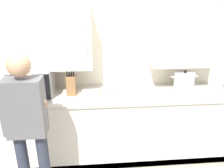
# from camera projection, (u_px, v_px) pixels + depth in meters

# --- Properties ---
(back_wall_tiled) EXTENTS (4.02, 0.44, 2.61)m
(back_wall_tiled) POSITION_uv_depth(u_px,v_px,m) (121.00, 53.00, 2.88)
(back_wall_tiled) COLOR beige
(back_wall_tiled) RESTS_ON ground_plane
(counter_unit) EXTENTS (3.07, 0.64, 0.92)m
(counter_unit) POSITION_uv_depth(u_px,v_px,m) (123.00, 125.00, 2.91)
(counter_unit) COLOR beige
(counter_unit) RESTS_ON ground_plane
(microwave_oven) EXTENTS (0.49, 0.39, 0.34)m
(microwave_oven) POSITION_uv_depth(u_px,v_px,m) (31.00, 83.00, 2.63)
(microwave_oven) COLOR #B7BABF
(microwave_oven) RESTS_ON counter_unit
(wooden_spoon) EXTENTS (0.19, 0.24, 0.02)m
(wooden_spoon) POSITION_uv_depth(u_px,v_px,m) (106.00, 92.00, 2.77)
(wooden_spoon) COLOR tan
(wooden_spoon) RESTS_ON counter_unit
(stock_pot) EXTENTS (0.36, 0.26, 0.28)m
(stock_pot) POSITION_uv_depth(u_px,v_px,m) (184.00, 82.00, 2.78)
(stock_pot) COLOR #B7BABF
(stock_pot) RESTS_ON counter_unit
(knife_block) EXTENTS (0.11, 0.15, 0.32)m
(knife_block) POSITION_uv_depth(u_px,v_px,m) (71.00, 85.00, 2.68)
(knife_block) COLOR brown
(knife_block) RESTS_ON counter_unit
(person_figure) EXTENTS (0.44, 0.57, 1.62)m
(person_figure) POSITION_uv_depth(u_px,v_px,m) (27.00, 123.00, 1.99)
(person_figure) COLOR #282D3D
(person_figure) RESTS_ON ground_plane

